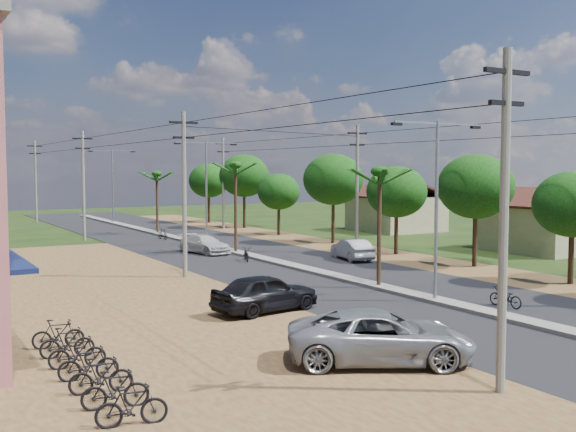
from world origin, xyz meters
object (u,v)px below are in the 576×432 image
(car_parked_silver, at_px, (381,338))
(parked_scooter_row, at_px, (88,364))
(car_parked_dark, at_px, (265,294))
(moto_rider_east, at_px, (505,298))
(roadside_sign, at_px, (376,345))
(car_white_far, at_px, (205,245))
(car_silver_mid, at_px, (352,250))

(car_parked_silver, height_order, parked_scooter_row, car_parked_silver)
(car_parked_dark, bearing_deg, moto_rider_east, -123.99)
(car_parked_dark, xyz_separation_m, roadside_sign, (-0.50, -8.00, -0.27))
(car_white_far, bearing_deg, car_parked_dark, -119.10)
(car_white_far, xyz_separation_m, parked_scooter_row, (-14.19, -24.49, -0.14))
(roadside_sign, bearing_deg, car_parked_silver, -106.05)
(moto_rider_east, bearing_deg, car_parked_silver, 17.84)
(car_white_far, relative_size, roadside_sign, 3.64)
(car_silver_mid, xyz_separation_m, moto_rider_east, (-3.27, -15.54, -0.24))
(roadside_sign, bearing_deg, car_parked_dark, 65.44)
(moto_rider_east, bearing_deg, car_parked_dark, -29.09)
(moto_rider_east, bearing_deg, car_silver_mid, -105.33)
(roadside_sign, bearing_deg, moto_rider_east, -0.85)
(car_white_far, xyz_separation_m, roadside_sign, (-6.11, -27.07, -0.12))
(car_silver_mid, xyz_separation_m, car_parked_silver, (-12.98, -19.33, 0.12))
(car_silver_mid, height_order, parked_scooter_row, car_silver_mid)
(moto_rider_east, bearing_deg, parked_scooter_row, -0.28)
(car_parked_dark, relative_size, parked_scooter_row, 0.54)
(car_silver_mid, xyz_separation_m, car_parked_dark, (-12.50, -11.11, 0.12))
(car_silver_mid, bearing_deg, roadside_sign, 67.91)
(car_parked_dark, relative_size, moto_rider_east, 2.83)
(car_white_far, distance_m, moto_rider_east, 23.78)
(car_parked_silver, relative_size, car_parked_dark, 1.22)
(parked_scooter_row, bearing_deg, moto_rider_east, 3.18)
(car_silver_mid, bearing_deg, car_parked_silver, 68.25)
(car_parked_dark, distance_m, moto_rider_east, 10.25)
(car_silver_mid, height_order, car_parked_silver, car_parked_silver)
(car_parked_silver, distance_m, roadside_sign, 0.34)
(car_white_far, bearing_deg, parked_scooter_row, -132.81)
(car_parked_silver, relative_size, moto_rider_east, 3.46)
(parked_scooter_row, bearing_deg, car_white_far, 59.91)
(moto_rider_east, distance_m, roadside_sign, 10.37)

